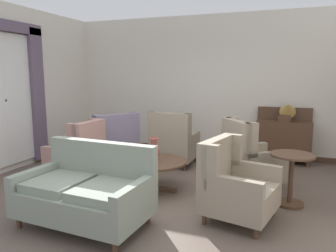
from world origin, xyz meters
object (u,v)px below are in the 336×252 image
at_px(coffee_table, 155,165).
at_px(armchair_back_corner, 249,159).
at_px(armchair_far_left, 173,143).
at_px(side_table, 291,174).
at_px(sideboard, 283,139).
at_px(armchair_foreground_right, 79,155).
at_px(porcelain_vase, 154,150).
at_px(gramophone, 287,110).
at_px(armchair_near_window, 114,144).
at_px(settee, 86,192).
at_px(armchair_near_sideboard, 235,186).

relative_size(coffee_table, armchair_back_corner, 0.90).
bearing_deg(armchair_far_left, side_table, 149.67).
bearing_deg(sideboard, armchair_foreground_right, -143.89).
relative_size(armchair_back_corner, armchair_foreground_right, 1.07).
relative_size(porcelain_vase, side_table, 0.48).
bearing_deg(coffee_table, sideboard, 52.19).
bearing_deg(armchair_foreground_right, gramophone, 127.61).
distance_m(armchair_back_corner, armchair_near_window, 2.65).
distance_m(coffee_table, armchair_foreground_right, 1.41).
relative_size(settee, armchair_back_corner, 1.45).
xyz_separation_m(coffee_table, armchair_back_corner, (1.35, 0.64, 0.06)).
height_order(porcelain_vase, settee, settee).
bearing_deg(porcelain_vase, gramophone, 49.82).
height_order(porcelain_vase, armchair_far_left, armchair_far_left).
xyz_separation_m(settee, armchair_far_left, (0.14, 2.77, 0.04)).
xyz_separation_m(porcelain_vase, armchair_back_corner, (1.38, 0.62, -0.17)).
xyz_separation_m(side_table, gramophone, (-0.10, 2.18, 0.65)).
height_order(armchair_near_window, sideboard, sideboard).
height_order(armchair_back_corner, armchair_near_sideboard, armchair_back_corner).
relative_size(coffee_table, gramophone, 2.01).
xyz_separation_m(armchair_near_sideboard, sideboard, (0.52, 2.97, 0.06)).
bearing_deg(gramophone, armchair_near_sideboard, -101.09).
height_order(armchair_near_sideboard, armchair_near_window, armchair_near_window).
distance_m(armchair_foreground_right, side_table, 3.40).
xyz_separation_m(armchair_far_left, sideboard, (2.04, 0.96, 0.05)).
xyz_separation_m(coffee_table, side_table, (1.99, 0.11, 0.04)).
distance_m(armchair_near_window, sideboard, 3.43).
bearing_deg(armchair_near_sideboard, armchair_foreground_right, 90.29).
xyz_separation_m(settee, armchair_near_sideboard, (1.66, 0.76, 0.03)).
xyz_separation_m(armchair_near_sideboard, gramophone, (0.56, 2.88, 0.66)).
bearing_deg(armchair_back_corner, armchair_near_window, 47.52).
height_order(armchair_near_sideboard, armchair_foreground_right, armchair_foreground_right).
xyz_separation_m(coffee_table, armchair_far_left, (-0.19, 1.42, 0.04)).
relative_size(armchair_near_window, armchair_far_left, 1.07).
bearing_deg(side_table, armchair_foreground_right, -178.20).
distance_m(settee, armchair_foreground_right, 1.73).
bearing_deg(settee, armchair_foreground_right, 132.13).
bearing_deg(armchair_near_window, side_table, 114.93).
height_order(settee, armchair_near_window, armchair_near_window).
relative_size(coffee_table, armchair_foreground_right, 0.96).
bearing_deg(armchair_back_corner, coffee_table, 79.51).
bearing_deg(sideboard, settee, -120.28).
distance_m(armchair_far_left, side_table, 2.54).
bearing_deg(armchair_foreground_right, armchair_near_window, 174.91).
height_order(sideboard, gramophone, gramophone).
distance_m(armchair_near_sideboard, armchair_foreground_right, 2.80).
distance_m(settee, armchair_far_left, 2.77).
height_order(armchair_near_window, side_table, armchair_near_window).
bearing_deg(coffee_table, armchair_back_corner, 25.25).
relative_size(armchair_foreground_right, armchair_far_left, 0.95).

